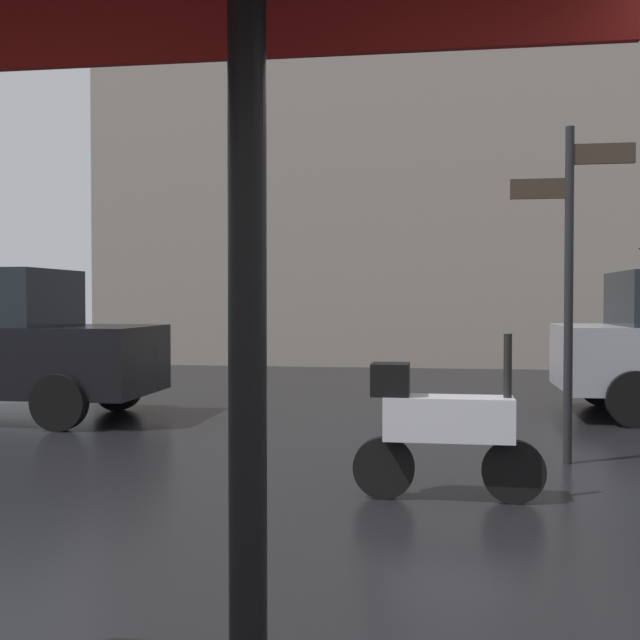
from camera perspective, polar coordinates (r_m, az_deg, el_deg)
The scene contains 3 objects.
parked_scooter at distance 5.90m, azimuth 8.83°, elevation -7.57°, with size 1.41×0.32×1.23m.
street_signpost at distance 7.41m, azimuth 17.66°, elevation 4.16°, with size 1.08×0.08×3.03m.
building_block at distance 19.09m, azimuth 7.11°, elevation 15.41°, with size 14.77×2.95×12.16m, color gray.
Camera 1 is at (0.45, -2.67, 1.48)m, focal length 44.10 mm.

